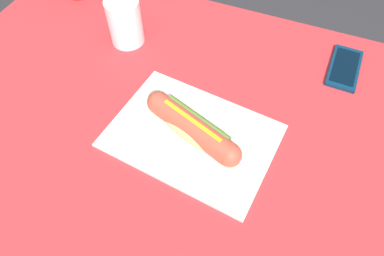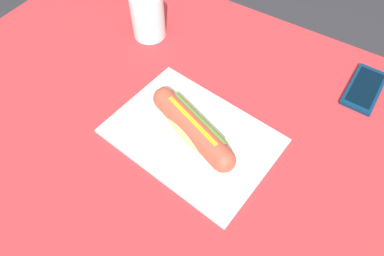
# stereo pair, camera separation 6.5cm
# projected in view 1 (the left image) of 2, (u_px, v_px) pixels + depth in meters

# --- Properties ---
(ground_plane) EXTENTS (6.00, 6.00, 0.00)m
(ground_plane) POSITION_uv_depth(u_px,v_px,m) (170.00, 249.00, 1.29)
(ground_plane) COLOR #2D2D33
(ground_plane) RESTS_ON ground
(dining_table) EXTENTS (1.13, 0.98, 0.76)m
(dining_table) POSITION_uv_depth(u_px,v_px,m) (155.00, 173.00, 0.77)
(dining_table) COLOR brown
(dining_table) RESTS_ON ground
(paper_wrapper) EXTENTS (0.35, 0.26, 0.01)m
(paper_wrapper) POSITION_uv_depth(u_px,v_px,m) (192.00, 136.00, 0.68)
(paper_wrapper) COLOR silver
(paper_wrapper) RESTS_ON dining_table
(hot_dog) EXTENTS (0.22, 0.11, 0.05)m
(hot_dog) POSITION_uv_depth(u_px,v_px,m) (192.00, 127.00, 0.65)
(hot_dog) COLOR #E5BC75
(hot_dog) RESTS_ON paper_wrapper
(cell_phone) EXTENTS (0.07, 0.14, 0.01)m
(cell_phone) POSITION_uv_depth(u_px,v_px,m) (345.00, 68.00, 0.78)
(cell_phone) COLOR #0A2D4C
(cell_phone) RESTS_ON dining_table
(drinking_cup) EXTENTS (0.08, 0.08, 0.11)m
(drinking_cup) POSITION_uv_depth(u_px,v_px,m) (125.00, 22.00, 0.80)
(drinking_cup) COLOR white
(drinking_cup) RESTS_ON dining_table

